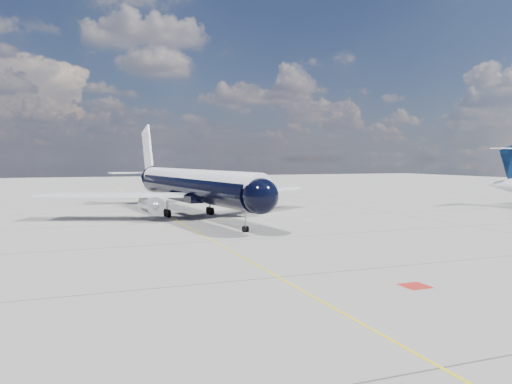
{
  "coord_description": "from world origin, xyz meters",
  "views": [
    {
      "loc": [
        -12.63,
        -34.14,
        7.6
      ],
      "look_at": [
        6.84,
        16.98,
        4.0
      ],
      "focal_mm": 35.0,
      "sensor_mm": 36.0,
      "label": 1
    }
  ],
  "objects": [
    {
      "name": "ground",
      "position": [
        0.0,
        30.0,
        0.0
      ],
      "size": [
        320.0,
        320.0,
        0.0
      ],
      "primitive_type": "plane",
      "color": "gray",
      "rests_on": "ground"
    },
    {
      "name": "taxiway_centerline",
      "position": [
        0.0,
        25.0,
        0.0
      ],
      "size": [
        0.16,
        160.0,
        0.01
      ],
      "primitive_type": "cube",
      "color": "yellow",
      "rests_on": "ground"
    },
    {
      "name": "red_marking",
      "position": [
        6.8,
        -10.0,
        0.0
      ],
      "size": [
        1.6,
        1.6,
        0.01
      ],
      "primitive_type": "cube",
      "color": "maroon",
      "rests_on": "ground"
    },
    {
      "name": "main_airliner",
      "position": [
        2.74,
        31.34,
        4.17
      ],
      "size": [
        38.01,
        46.54,
        13.45
      ],
      "rotation": [
        0.0,
        0.0,
        0.12
      ],
      "color": "black",
      "rests_on": "ground"
    }
  ]
}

